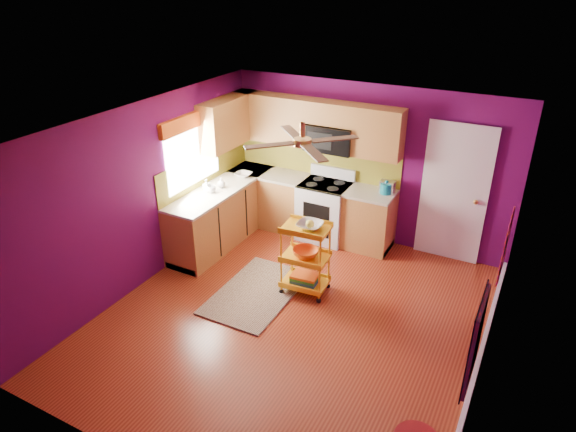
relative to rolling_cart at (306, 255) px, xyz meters
The scene contains 17 objects.
ground 0.86m from the rolling_cart, 77.86° to the right, with size 5.00×5.00×0.00m, color maroon.
room_envelope 1.25m from the rolling_cart, 75.55° to the right, with size 4.54×5.04×2.52m.
lower_cabinets 1.70m from the rolling_cart, 135.57° to the left, with size 2.81×2.31×0.94m.
electric_range 1.60m from the rolling_cart, 105.04° to the left, with size 0.76×0.66×1.13m.
upper_cabinetry 2.26m from the rolling_cart, 125.67° to the left, with size 2.80×2.30×1.26m.
left_window 2.43m from the rolling_cart, 168.60° to the left, with size 0.08×1.35×1.08m.
panel_door 2.41m from the rolling_cart, 51.02° to the left, with size 0.95×0.11×2.15m.
right_wall_art 2.70m from the rolling_cart, 22.29° to the right, with size 0.04×2.74×1.04m.
ceiling_fan 1.78m from the rolling_cart, 72.51° to the right, with size 1.01×1.01×0.26m.
shag_rug 0.87m from the rolling_cart, 147.36° to the right, with size 0.97×1.58×0.02m, color black.
rolling_cart is the anchor object (origin of this frame).
teal_kettle 1.78m from the rolling_cart, 71.84° to the left, with size 0.18×0.18×0.21m.
toaster 1.83m from the rolling_cart, 72.34° to the left, with size 0.22×0.15×0.18m, color beige.
soap_bottle_a 2.00m from the rolling_cart, 167.02° to the left, with size 0.09×0.09×0.19m, color #EA3F72.
soap_bottle_b 1.96m from the rolling_cart, 159.57° to the left, with size 0.12×0.12×0.16m, color white.
counter_dish 2.14m from the rolling_cart, 145.11° to the left, with size 0.26×0.26×0.06m, color white.
counter_cup 1.90m from the rolling_cart, 166.54° to the left, with size 0.13×0.13×0.11m, color white.
Camera 1 is at (2.39, -4.68, 4.06)m, focal length 32.00 mm.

